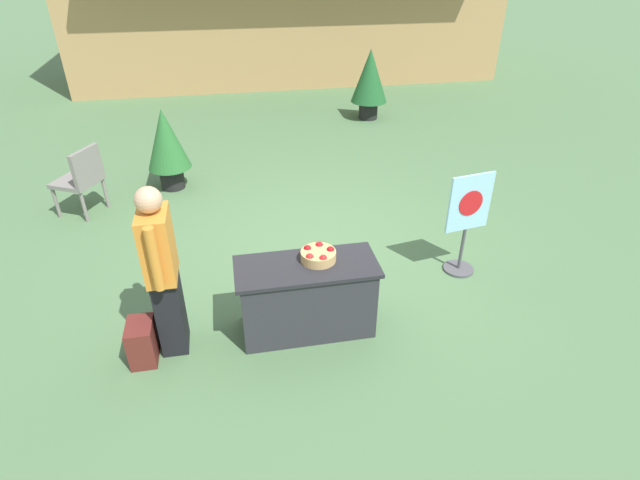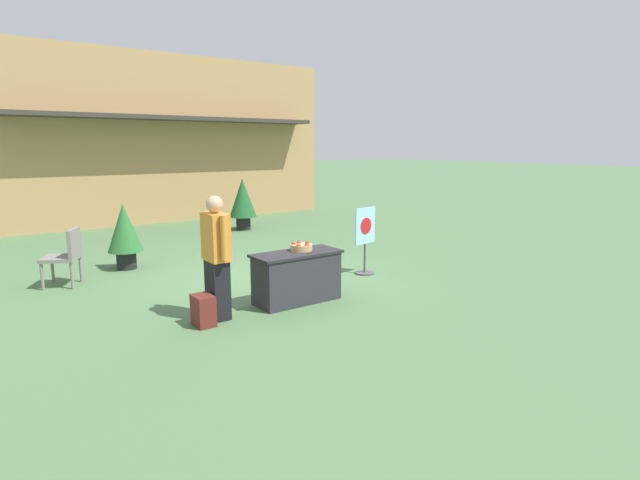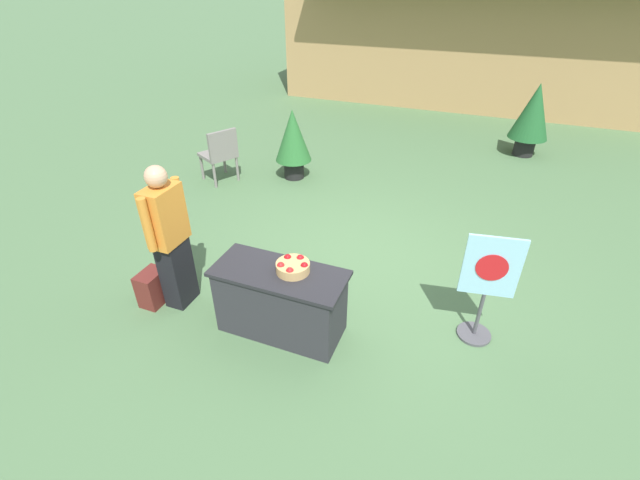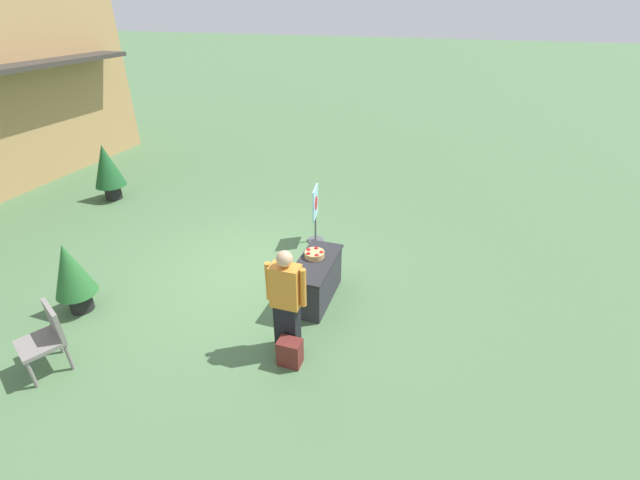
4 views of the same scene
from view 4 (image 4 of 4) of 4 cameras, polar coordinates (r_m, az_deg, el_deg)
ground_plane at (r=8.49m, az=-9.13°, el=-4.35°), size 120.00×120.00×0.00m
display_table at (r=7.49m, az=-0.58°, el=-5.35°), size 1.39×0.60×0.78m
apple_basket at (r=7.37m, az=-0.74°, el=-1.87°), size 0.34×0.34×0.13m
person_visitor at (r=6.21m, az=-4.50°, el=-8.21°), size 0.26×0.61×1.73m
backpack at (r=6.41m, az=-4.03°, el=-14.70°), size 0.24×0.34×0.42m
poster_board at (r=9.16m, az=-0.62°, el=3.57°), size 0.54×0.36×1.26m
patio_chair at (r=7.23m, az=-32.69°, el=-10.65°), size 0.74×0.74×0.99m
potted_plant_near_left at (r=8.14m, az=-30.27°, el=-3.82°), size 0.66×0.66×1.28m
potted_plant_far_right at (r=12.51m, az=-26.53°, el=8.60°), size 0.78×0.78×1.47m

